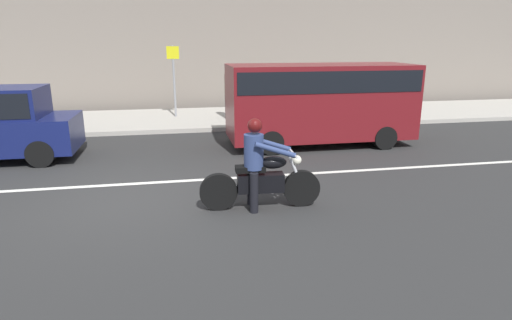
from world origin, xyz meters
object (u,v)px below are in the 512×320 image
at_px(motorcycle_with_rider_denim_blue, 260,172).
at_px(street_sign_post, 174,74).
at_px(parked_van_maroon, 320,99).
at_px(pedestrian_bystander, 229,89).

height_order(motorcycle_with_rider_denim_blue, street_sign_post, street_sign_post).
bearing_deg(motorcycle_with_rider_denim_blue, parked_van_maroon, 59.43).
bearing_deg(street_sign_post, motorcycle_with_rider_denim_blue, -81.36).
relative_size(motorcycle_with_rider_denim_blue, pedestrian_bystander, 1.19).
relative_size(parked_van_maroon, pedestrian_bystander, 2.83).
distance_m(motorcycle_with_rider_denim_blue, parked_van_maroon, 5.15).
bearing_deg(parked_van_maroon, street_sign_post, 130.48).
relative_size(motorcycle_with_rider_denim_blue, street_sign_post, 0.84).
height_order(street_sign_post, pedestrian_bystander, street_sign_post).
distance_m(street_sign_post, pedestrian_bystander, 2.13).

